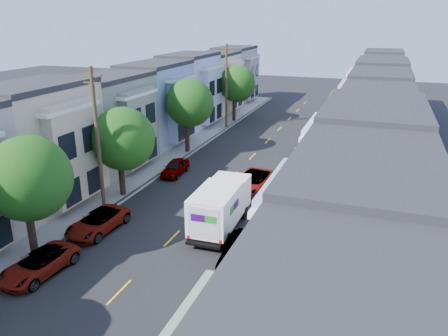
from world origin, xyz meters
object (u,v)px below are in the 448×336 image
object	(u,v)px
tree_c	(122,139)
parked_right_b	(240,252)
parked_left_b	(39,264)
parked_right_d	(319,128)
tree_far_r	(339,102)
tree_d	(189,103)
lead_sedan	(252,182)
tree_b	(27,179)
utility_pole_far	(226,87)
utility_pole_near	(98,142)
fedex_truck	(221,205)
parked_left_d	(175,168)
parked_left_c	(98,222)
tree_e	(236,84)
parked_right_c	(305,150)

from	to	relation	value
tree_c	parked_right_b	xyz separation A→B (m)	(11.20, -6.20, -3.88)
parked_left_b	parked_right_d	bearing A→B (deg)	79.86
tree_far_r	parked_left_b	bearing A→B (deg)	-108.21
tree_d	lead_sedan	bearing A→B (deg)	-41.71
tree_b	utility_pole_far	world-z (taller)	utility_pole_far
utility_pole_near	lead_sedan	xyz separation A→B (m)	(8.81, 7.13, -4.38)
lead_sedan	tree_c	bearing A→B (deg)	-149.00
fedex_truck	parked_right_d	size ratio (longest dim) A/B	1.67
parked_left_d	tree_d	bearing A→B (deg)	98.84
tree_d	tree_far_r	distance (m)	18.44
utility_pole_far	parked_left_c	size ratio (longest dim) A/B	2.12
tree_d	tree_far_r	size ratio (longest dim) A/B	1.40
parked_left_b	parked_right_b	size ratio (longest dim) A/B	1.04
utility_pole_far	parked_right_d	bearing A→B (deg)	7.48
tree_far_r	parked_right_d	size ratio (longest dim) A/B	1.42
tree_far_r	fedex_truck	xyz separation A→B (m)	(-4.50, -27.51, -2.14)
tree_b	fedex_truck	size ratio (longest dim) A/B	1.14
tree_c	utility_pole_far	world-z (taller)	utility_pole_far
tree_d	parked_left_b	xyz separation A→B (m)	(1.40, -23.02, -4.48)
tree_e	tree_far_r	world-z (taller)	tree_e
tree_d	parked_right_b	world-z (taller)	tree_d
tree_c	parked_left_d	distance (m)	7.09
parked_left_b	parked_right_d	distance (m)	36.83
fedex_truck	lead_sedan	world-z (taller)	fedex_truck
utility_pole_near	parked_left_b	size ratio (longest dim) A/B	2.23
lead_sedan	parked_right_d	bearing A→B (deg)	88.70
tree_e	parked_left_d	bearing A→B (deg)	-86.22
tree_c	tree_b	bearing A→B (deg)	-90.00
tree_e	fedex_truck	world-z (taller)	tree_e
tree_d	utility_pole_far	xyz separation A→B (m)	(0.00, 11.02, 0.05)
parked_right_c	fedex_truck	bearing A→B (deg)	-95.94
tree_e	parked_left_d	size ratio (longest dim) A/B	1.81
lead_sedan	parked_left_d	world-z (taller)	lead_sedan
tree_c	parked_left_c	bearing A→B (deg)	-76.05
parked_left_c	parked_right_c	world-z (taller)	parked_right_c
parked_right_b	utility_pole_far	bearing A→B (deg)	109.72
utility_pole_near	parked_right_d	world-z (taller)	utility_pole_near
fedex_truck	lead_sedan	xyz separation A→B (m)	(0.12, 6.83, -0.91)
tree_c	fedex_truck	bearing A→B (deg)	-16.69
parked_right_b	utility_pole_near	bearing A→B (deg)	162.41
utility_pole_near	parked_right_b	xyz separation A→B (m)	(11.20, -3.29, -4.43)
utility_pole_far	lead_sedan	xyz separation A→B (m)	(8.81, -18.87, -4.38)
tree_b	parked_left_b	world-z (taller)	tree_b
tree_b	utility_pole_far	xyz separation A→B (m)	(0.00, 32.52, 0.35)
tree_c	utility_pole_near	world-z (taller)	utility_pole_near
fedex_truck	parked_left_b	size ratio (longest dim) A/B	1.40
utility_pole_far	parked_left_c	xyz separation A→B (m)	(1.40, -28.74, -4.50)
fedex_truck	tree_far_r	bearing A→B (deg)	79.01
tree_d	parked_left_d	xyz separation A→B (m)	(1.40, -6.36, -4.45)
tree_far_r	utility_pole_far	size ratio (longest dim) A/B	0.53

